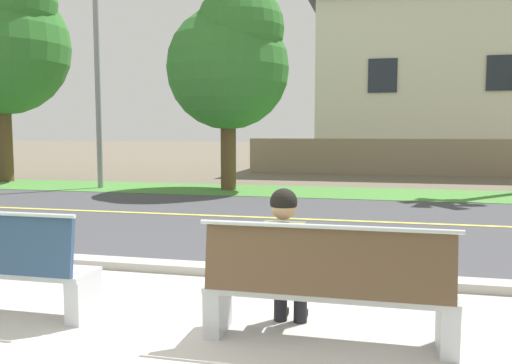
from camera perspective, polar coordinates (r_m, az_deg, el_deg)
The scene contains 13 objects.
ground_plane at distance 11.87m, azimuth 3.63°, elevation -2.78°, with size 140.00×140.00×0.00m, color #665B4C.
sidewalk_pavement at distance 4.75m, azimuth -12.43°, elevation -15.67°, with size 44.00×3.60×0.01m, color #B7B2A8.
curb_edge at distance 6.46m, azimuth -4.86°, elevation -9.37°, with size 44.00×0.30×0.11m, color #ADA89E.
street_asphalt at distance 10.41m, azimuth 2.25°, elevation -3.92°, with size 52.00×8.00×0.01m, color #424247.
road_centre_line at distance 10.41m, azimuth 2.25°, elevation -3.90°, with size 48.00×0.14×0.01m, color #E0CC4C.
far_verge_grass at distance 14.91m, azimuth 5.61°, elevation -1.06°, with size 48.00×2.80×0.02m, color #478438.
bench_right at distance 4.31m, azimuth 7.61°, elevation -11.40°, with size 1.99×0.48×1.01m.
seated_person_olive at distance 4.46m, azimuth 3.18°, elevation -7.92°, with size 0.52×0.68×1.25m.
streetlamp at distance 16.82m, azimuth -16.48°, elevation 14.57°, with size 0.24×2.10×7.81m.
shade_tree_far_left at distance 19.84m, azimuth -25.67°, elevation 13.97°, with size 4.48×4.48×7.40m.
shade_tree_left at distance 15.36m, azimuth -2.71°, elevation 13.12°, with size 3.50×3.50×5.77m.
garden_wall at distance 21.39m, azimuth 16.64°, elevation 2.59°, with size 13.00×0.36×1.40m, color gray.
house_across_street at distance 24.71m, azimuth 18.50°, elevation 10.18°, with size 10.29×6.91×7.58m.
Camera 1 is at (1.94, -3.58, 1.71)m, focal length 37.16 mm.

